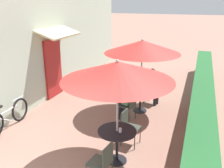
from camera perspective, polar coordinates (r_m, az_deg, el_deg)
cafe_facade_wall at (r=9.51m, az=-13.06°, el=10.29°), size 0.98×11.41×4.20m
planter_hedge at (r=8.46m, az=19.88°, el=-2.28°), size 0.60×10.41×1.01m
patio_table_near at (r=5.52m, az=1.16°, el=-12.32°), size 0.84×0.84×0.76m
patio_umbrella_near at (r=4.91m, az=1.28°, el=2.97°), size 2.28×2.28×2.32m
cafe_chair_near_left at (r=4.96m, az=-2.11°, el=-17.08°), size 0.45×0.45×0.87m
cafe_chair_near_right at (r=6.17m, az=3.70°, el=-9.30°), size 0.45×0.45×0.87m
coffee_cup_near at (r=5.35m, az=1.89°, el=-10.51°), size 0.07×0.07×0.09m
patio_table_mid at (r=7.93m, az=6.50°, el=-2.38°), size 0.84×0.84×0.76m
patio_umbrella_mid at (r=7.52m, az=6.93°, el=8.43°), size 2.28×2.28×2.32m
cafe_chair_mid_left at (r=7.31m, az=4.00°, el=-4.63°), size 0.50×0.50×0.87m
seated_patron_mid_left at (r=7.30m, az=3.29°, el=-3.20°), size 0.48×0.42×1.25m
cafe_chair_mid_right at (r=8.61m, az=8.60°, el=-1.11°), size 0.50×0.50×0.87m
seated_patron_mid_right at (r=8.51m, az=9.32°, el=-0.18°), size 0.48×0.42×1.25m
coffee_cup_mid at (r=7.79m, az=6.31°, el=-0.95°), size 0.07×0.07×0.09m
bicycle_second at (r=7.48m, az=-22.74°, el=-6.91°), size 0.13×1.73×0.78m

